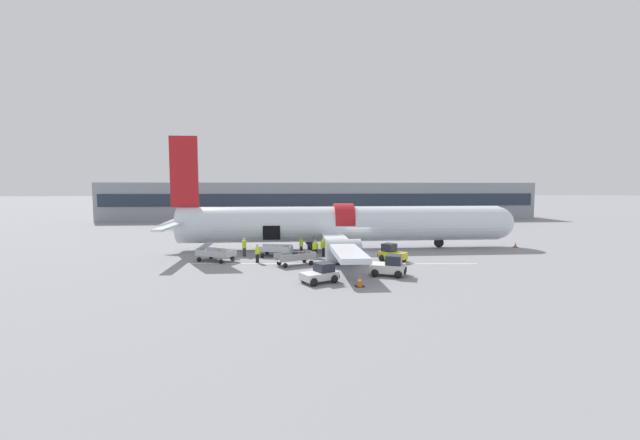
{
  "coord_description": "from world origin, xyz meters",
  "views": [
    {
      "loc": [
        -7.14,
        -37.42,
        6.52
      ],
      "look_at": [
        -3.81,
        1.72,
        3.17
      ],
      "focal_mm": 22.0,
      "sensor_mm": 36.0,
      "label": 1
    }
  ],
  "objects_px": {
    "airplane": "(339,224)",
    "ground_crew_helper": "(257,253)",
    "baggage_tug_mid": "(389,267)",
    "ground_crew_supervisor": "(244,247)",
    "baggage_tug_rear": "(392,254)",
    "baggage_cart_queued": "(296,259)",
    "baggage_cart_loading": "(277,251)",
    "ground_crew_loader_a": "(315,248)",
    "ground_crew_driver": "(324,247)",
    "ground_crew_loader_b": "(301,245)",
    "baggage_cart_empty": "(216,255)",
    "baggage_tug_lead": "(320,274)"
  },
  "relations": [
    {
      "from": "baggage_tug_mid",
      "to": "baggage_tug_rear",
      "type": "relative_size",
      "value": 1.14
    },
    {
      "from": "ground_crew_driver",
      "to": "ground_crew_loader_b",
      "type": "bearing_deg",
      "value": 138.51
    },
    {
      "from": "baggage_cart_loading",
      "to": "ground_crew_loader_b",
      "type": "xyz_separation_m",
      "value": [
        2.32,
        1.31,
        0.32
      ]
    },
    {
      "from": "baggage_cart_queued",
      "to": "baggage_cart_empty",
      "type": "distance_m",
      "value": 7.3
    },
    {
      "from": "baggage_tug_lead",
      "to": "ground_crew_supervisor",
      "type": "bearing_deg",
      "value": 120.51
    },
    {
      "from": "ground_crew_loader_b",
      "to": "baggage_cart_empty",
      "type": "bearing_deg",
      "value": -156.8
    },
    {
      "from": "ground_crew_helper",
      "to": "baggage_cart_empty",
      "type": "bearing_deg",
      "value": 164.81
    },
    {
      "from": "baggage_tug_rear",
      "to": "baggage_cart_queued",
      "type": "xyz_separation_m",
      "value": [
        -8.42,
        -1.05,
        -0.1
      ]
    },
    {
      "from": "ground_crew_loader_b",
      "to": "baggage_cart_loading",
      "type": "bearing_deg",
      "value": -150.63
    },
    {
      "from": "baggage_tug_mid",
      "to": "ground_crew_supervisor",
      "type": "distance_m",
      "value": 14.56
    },
    {
      "from": "airplane",
      "to": "ground_crew_loader_a",
      "type": "height_order",
      "value": "airplane"
    },
    {
      "from": "baggage_cart_loading",
      "to": "ground_crew_loader_a",
      "type": "bearing_deg",
      "value": -15.05
    },
    {
      "from": "ground_crew_loader_a",
      "to": "ground_crew_helper",
      "type": "relative_size",
      "value": 1.03
    },
    {
      "from": "airplane",
      "to": "baggage_cart_empty",
      "type": "distance_m",
      "value": 13.2
    },
    {
      "from": "airplane",
      "to": "ground_crew_helper",
      "type": "xyz_separation_m",
      "value": [
        -7.96,
        -6.96,
        -1.72
      ]
    },
    {
      "from": "baggage_cart_loading",
      "to": "ground_crew_driver",
      "type": "xyz_separation_m",
      "value": [
        4.35,
        -0.49,
        0.41
      ]
    },
    {
      "from": "baggage_cart_loading",
      "to": "ground_crew_supervisor",
      "type": "bearing_deg",
      "value": 174.53
    },
    {
      "from": "ground_crew_supervisor",
      "to": "ground_crew_helper",
      "type": "xyz_separation_m",
      "value": [
        1.45,
        -3.21,
        -0.06
      ]
    },
    {
      "from": "baggage_cart_queued",
      "to": "baggage_cart_loading",
      "type": "bearing_deg",
      "value": 111.92
    },
    {
      "from": "ground_crew_loader_a",
      "to": "ground_crew_driver",
      "type": "xyz_separation_m",
      "value": [
        0.82,
        0.46,
        0.05
      ]
    },
    {
      "from": "baggage_cart_loading",
      "to": "baggage_tug_mid",
      "type": "bearing_deg",
      "value": -45.62
    },
    {
      "from": "ground_crew_helper",
      "to": "baggage_cart_loading",
      "type": "bearing_deg",
      "value": 61.07
    },
    {
      "from": "baggage_tug_rear",
      "to": "ground_crew_helper",
      "type": "relative_size",
      "value": 1.58
    },
    {
      "from": "baggage_tug_lead",
      "to": "ground_crew_helper",
      "type": "bearing_deg",
      "value": 123.0
    },
    {
      "from": "ground_crew_loader_b",
      "to": "ground_crew_helper",
      "type": "bearing_deg",
      "value": -132.96
    },
    {
      "from": "airplane",
      "to": "ground_crew_loader_b",
      "type": "distance_m",
      "value": 5.17
    },
    {
      "from": "baggage_tug_rear",
      "to": "baggage_cart_queued",
      "type": "distance_m",
      "value": 8.49
    },
    {
      "from": "baggage_cart_queued",
      "to": "ground_crew_loader_a",
      "type": "xyz_separation_m",
      "value": [
        1.84,
        3.26,
        0.34
      ]
    },
    {
      "from": "ground_crew_supervisor",
      "to": "ground_crew_helper",
      "type": "relative_size",
      "value": 1.06
    },
    {
      "from": "ground_crew_loader_b",
      "to": "ground_crew_driver",
      "type": "relative_size",
      "value": 0.9
    },
    {
      "from": "baggage_tug_mid",
      "to": "baggage_cart_queued",
      "type": "height_order",
      "value": "baggage_tug_mid"
    },
    {
      "from": "baggage_tug_lead",
      "to": "ground_crew_helper",
      "type": "distance_m",
      "value": 8.82
    },
    {
      "from": "baggage_cart_loading",
      "to": "ground_crew_loader_b",
      "type": "relative_size",
      "value": 2.52
    },
    {
      "from": "baggage_cart_empty",
      "to": "ground_crew_driver",
      "type": "distance_m",
      "value": 9.7
    },
    {
      "from": "airplane",
      "to": "ground_crew_helper",
      "type": "relative_size",
      "value": 23.14
    },
    {
      "from": "baggage_cart_empty",
      "to": "ground_crew_supervisor",
      "type": "height_order",
      "value": "ground_crew_supervisor"
    },
    {
      "from": "baggage_tug_rear",
      "to": "ground_crew_loader_a",
      "type": "distance_m",
      "value": 6.95
    },
    {
      "from": "baggage_tug_rear",
      "to": "ground_crew_loader_a",
      "type": "xyz_separation_m",
      "value": [
        -6.59,
        2.21,
        0.25
      ]
    },
    {
      "from": "baggage_tug_lead",
      "to": "ground_crew_loader_a",
      "type": "distance_m",
      "value": 9.37
    },
    {
      "from": "baggage_tug_mid",
      "to": "baggage_cart_empty",
      "type": "bearing_deg",
      "value": 153.92
    },
    {
      "from": "airplane",
      "to": "baggage_tug_rear",
      "type": "bearing_deg",
      "value": -62.41
    },
    {
      "from": "baggage_tug_lead",
      "to": "baggage_cart_empty",
      "type": "xyz_separation_m",
      "value": [
        -8.43,
        8.38,
        -0.04
      ]
    },
    {
      "from": "baggage_cart_loading",
      "to": "ground_crew_driver",
      "type": "distance_m",
      "value": 4.4
    },
    {
      "from": "ground_crew_supervisor",
      "to": "ground_crew_driver",
      "type": "bearing_deg",
      "value": -6.03
    },
    {
      "from": "baggage_tug_rear",
      "to": "ground_crew_supervisor",
      "type": "relative_size",
      "value": 1.48
    },
    {
      "from": "airplane",
      "to": "baggage_cart_queued",
      "type": "bearing_deg",
      "value": -119.43
    },
    {
      "from": "baggage_cart_queued",
      "to": "ground_crew_driver",
      "type": "relative_size",
      "value": 2.37
    },
    {
      "from": "ground_crew_loader_a",
      "to": "airplane",
      "type": "bearing_deg",
      "value": 60.53
    },
    {
      "from": "airplane",
      "to": "baggage_tug_mid",
      "type": "relative_size",
      "value": 12.8
    },
    {
      "from": "baggage_cart_empty",
      "to": "baggage_tug_rear",
      "type": "bearing_deg",
      "value": -4.56
    }
  ]
}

